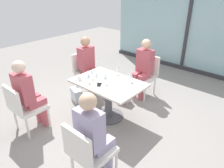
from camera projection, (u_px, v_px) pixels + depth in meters
name	position (u px, v px, depth m)	size (l,w,h in m)	color
ground_plane	(109.00, 116.00, 4.00)	(12.00, 12.00, 0.00)	gray
window_wall_backdrop	(188.00, 26.00, 5.61)	(4.62, 0.10, 2.70)	#91B7BC
dining_table_main	(108.00, 92.00, 3.76)	(1.23, 0.83, 0.73)	silver
chair_far_left	(85.00, 70.00, 4.76)	(0.50, 0.46, 0.87)	silver
chair_near_window	(145.00, 73.00, 4.59)	(0.46, 0.51, 0.87)	silver
chair_front_left	(24.00, 106.00, 3.40)	(0.46, 0.50, 0.87)	silver
chair_front_right	(88.00, 151.00, 2.51)	(0.46, 0.50, 0.87)	silver
person_far_left	(88.00, 63.00, 4.61)	(0.39, 0.34, 1.26)	#B24C56
person_near_window	(143.00, 66.00, 4.43)	(0.34, 0.39, 1.26)	#B24C56
person_front_left	(28.00, 92.00, 3.39)	(0.34, 0.39, 1.26)	#B24C56
person_front_right	(94.00, 133.00, 2.50)	(0.34, 0.39, 1.26)	#9E93B7
wine_glass_0	(131.00, 75.00, 3.61)	(0.07, 0.07, 0.18)	silver
wine_glass_1	(97.00, 75.00, 3.61)	(0.07, 0.07, 0.18)	silver
wine_glass_2	(117.00, 68.00, 3.90)	(0.07, 0.07, 0.18)	silver
wine_glass_3	(92.00, 72.00, 3.74)	(0.07, 0.07, 0.18)	silver
wine_glass_4	(89.00, 76.00, 3.58)	(0.07, 0.07, 0.18)	silver
wine_glass_5	(97.00, 63.00, 4.11)	(0.07, 0.07, 0.18)	silver
wine_glass_6	(106.00, 77.00, 3.54)	(0.07, 0.07, 0.18)	silver
coffee_cup	(80.00, 78.00, 3.72)	(0.08, 0.08, 0.09)	white
cell_phone_on_table	(99.00, 85.00, 3.57)	(0.07, 0.14, 0.01)	black
handbag_0	(76.00, 95.00, 4.45)	(0.30, 0.16, 0.28)	silver
handbag_1	(123.00, 96.00, 4.43)	(0.30, 0.16, 0.28)	beige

